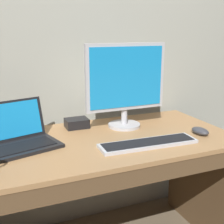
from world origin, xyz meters
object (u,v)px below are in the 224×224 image
external_monitor (126,83)px  laptop_black (21,139)px  external_drive_box (77,123)px  wired_keyboard (148,143)px  computer_mouse (200,131)px

external_monitor → laptop_black: bearing=-171.9°
external_monitor → external_drive_box: external_monitor is taller
wired_keyboard → computer_mouse: 0.34m
laptop_black → wired_keyboard: 0.63m
computer_mouse → wired_keyboard: bearing=179.9°
laptop_black → external_drive_box: (0.34, 0.19, -0.01)m
laptop_black → computer_mouse: size_ratio=3.42×
laptop_black → computer_mouse: laptop_black is taller
laptop_black → external_drive_box: bearing=29.2°
computer_mouse → laptop_black: bearing=163.0°
laptop_black → external_monitor: external_monitor is taller
laptop_black → external_monitor: bearing=8.1°
external_monitor → computer_mouse: (0.32, -0.28, -0.24)m
computer_mouse → external_drive_box: 0.70m
computer_mouse → external_drive_box: size_ratio=0.86×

